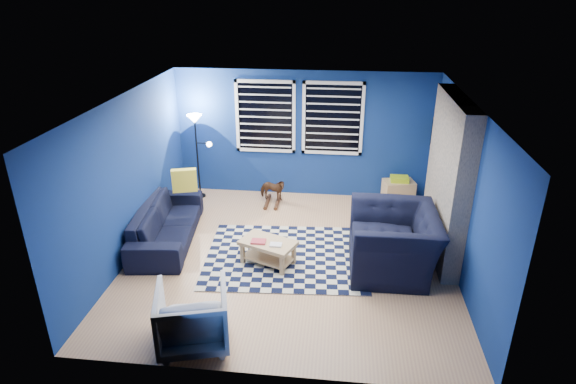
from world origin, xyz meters
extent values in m
plane|color=tan|center=(0.00, 0.00, 0.00)|extent=(5.00, 5.00, 0.00)
plane|color=white|center=(0.00, 0.00, 2.50)|extent=(5.00, 5.00, 0.00)
plane|color=navy|center=(0.00, 2.50, 1.25)|extent=(5.00, 0.00, 5.00)
plane|color=navy|center=(-2.50, 0.00, 1.25)|extent=(0.00, 5.00, 5.00)
plane|color=navy|center=(2.50, 0.00, 1.25)|extent=(0.00, 5.00, 5.00)
cube|color=gray|center=(2.37, 0.50, 1.25)|extent=(0.26, 2.00, 2.50)
cube|color=black|center=(2.23, 0.50, 0.35)|extent=(0.04, 0.70, 0.60)
cube|color=gray|center=(2.10, 0.50, 0.04)|extent=(0.50, 1.20, 0.08)
cube|color=black|center=(-0.75, 2.48, 1.60)|extent=(1.05, 0.02, 1.30)
cube|color=white|center=(-0.75, 2.47, 2.28)|extent=(1.17, 0.05, 0.06)
cube|color=white|center=(-0.75, 2.47, 0.92)|extent=(1.17, 0.05, 0.06)
cube|color=black|center=(0.55, 2.48, 1.60)|extent=(1.05, 0.02, 1.30)
cube|color=white|center=(0.55, 2.47, 2.28)|extent=(1.17, 0.05, 0.06)
cube|color=white|center=(0.55, 2.47, 0.92)|extent=(1.17, 0.05, 0.06)
cube|color=black|center=(2.45, 2.00, 1.40)|extent=(0.06, 1.00, 0.58)
cube|color=black|center=(2.42, 2.00, 1.40)|extent=(0.01, 0.92, 0.50)
cube|color=black|center=(-0.07, 0.00, 0.01)|extent=(2.62, 2.16, 0.02)
imported|color=black|center=(-2.10, 0.32, 0.32)|extent=(2.26, 1.10, 0.64)
imported|color=black|center=(1.56, -0.15, 0.47)|extent=(1.45, 1.27, 0.93)
imported|color=gray|center=(-0.94, -2.07, 0.38)|extent=(1.01, 1.03, 0.77)
imported|color=#452B16|center=(-0.56, 1.94, 0.30)|extent=(0.36, 0.58, 0.46)
cube|color=tan|center=(-0.31, -0.23, 0.37)|extent=(0.94, 0.75, 0.05)
cube|color=tan|center=(-0.31, -0.23, 0.11)|extent=(0.85, 0.66, 0.03)
cube|color=#B9343E|center=(-0.45, -0.27, 0.41)|extent=(0.26, 0.23, 0.03)
cube|color=silver|center=(-0.18, -0.34, 0.41)|extent=(0.22, 0.19, 0.03)
cube|color=tan|center=(-0.66, -0.41, 0.17)|extent=(0.07, 0.07, 0.33)
cube|color=tan|center=(0.03, -0.41, 0.17)|extent=(0.07, 0.07, 0.33)
cube|color=tan|center=(-0.66, -0.04, 0.17)|extent=(0.07, 0.07, 0.33)
cube|color=tan|center=(0.03, -0.04, 0.17)|extent=(0.07, 0.07, 0.33)
cube|color=tan|center=(1.88, 2.21, 0.24)|extent=(0.64, 0.50, 0.48)
cube|color=black|center=(1.88, 2.21, 0.24)|extent=(0.56, 0.44, 0.38)
cube|color=#A2C417|center=(1.88, 2.21, 0.52)|extent=(0.39, 0.33, 0.09)
cylinder|color=black|center=(-2.06, 2.12, 0.01)|extent=(0.21, 0.21, 0.03)
cylinder|color=black|center=(-2.06, 2.12, 0.80)|extent=(0.03, 0.03, 1.57)
cone|color=white|center=(-2.06, 2.12, 1.61)|extent=(0.28, 0.28, 0.16)
sphere|color=white|center=(-1.79, 2.08, 1.13)|extent=(0.11, 0.11, 0.11)
cube|color=gold|center=(-1.95, 0.94, 0.84)|extent=(0.45, 0.24, 0.40)
camera|label=1|loc=(0.70, -6.52, 4.03)|focal=30.00mm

